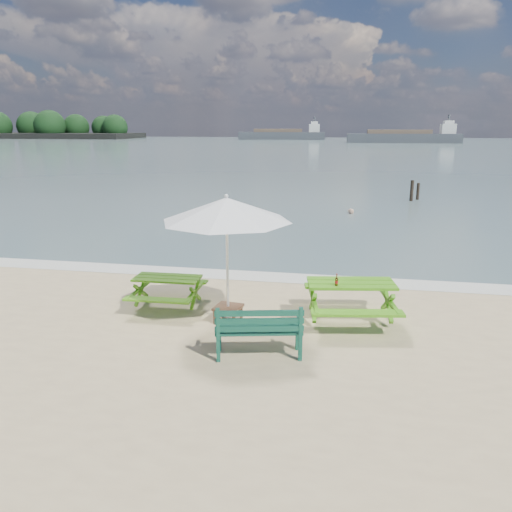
% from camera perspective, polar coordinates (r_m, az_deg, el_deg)
% --- Properties ---
extents(sea, '(300.00, 300.00, 0.00)m').
position_cam_1_polar(sea, '(93.26, 9.85, 12.07)').
color(sea, slate).
rests_on(sea, ground).
extents(foam_strip, '(22.00, 0.90, 0.01)m').
position_cam_1_polar(foam_strip, '(13.46, 3.44, -2.49)').
color(foam_strip, silver).
rests_on(foam_strip, ground).
extents(island_headland, '(90.00, 22.00, 7.60)m').
position_cam_1_polar(island_headland, '(185.47, -27.12, 12.94)').
color(island_headland, black).
rests_on(island_headland, ground).
extents(picnic_table_left, '(1.50, 1.66, 0.70)m').
position_cam_1_polar(picnic_table_left, '(11.43, -10.04, -4.13)').
color(picnic_table_left, '#4D9416').
rests_on(picnic_table_left, ground).
extents(picnic_table_right, '(2.07, 2.24, 0.85)m').
position_cam_1_polar(picnic_table_right, '(10.63, 10.72, -5.21)').
color(picnic_table_right, '#489516').
rests_on(picnic_table_right, ground).
extents(park_bench, '(1.60, 0.83, 0.94)m').
position_cam_1_polar(park_bench, '(8.97, 0.33, -9.59)').
color(park_bench, '#104334').
rests_on(park_bench, ground).
extents(side_table, '(0.60, 0.60, 0.34)m').
position_cam_1_polar(side_table, '(10.49, -3.20, -6.57)').
color(side_table, brown).
rests_on(side_table, ground).
extents(patio_umbrella, '(3.00, 3.00, 2.61)m').
position_cam_1_polar(patio_umbrella, '(9.90, -3.39, 5.32)').
color(patio_umbrella, silver).
rests_on(patio_umbrella, ground).
extents(beer_bottle, '(0.06, 0.06, 0.25)m').
position_cam_1_polar(beer_bottle, '(10.18, 9.19, -2.93)').
color(beer_bottle, brown).
rests_on(beer_bottle, picnic_table_right).
extents(swimmer, '(0.63, 0.48, 1.56)m').
position_cam_1_polar(swimmer, '(23.84, 10.67, 3.51)').
color(swimmer, tan).
rests_on(swimmer, ground).
extents(mooring_pilings, '(0.57, 0.77, 1.32)m').
position_cam_1_polar(mooring_pilings, '(28.69, 17.62, 6.90)').
color(mooring_pilings, black).
rests_on(mooring_pilings, ground).
extents(cargo_ships, '(121.08, 28.80, 4.40)m').
position_cam_1_polar(cargo_ships, '(134.33, 24.48, 12.25)').
color(cargo_ships, '#393E44').
rests_on(cargo_ships, ground).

